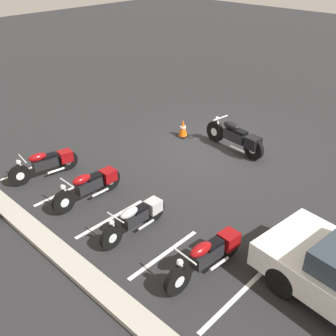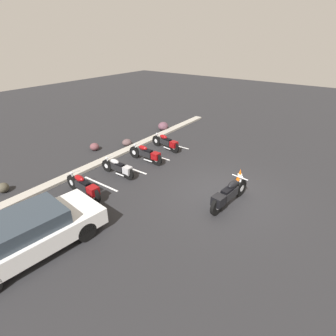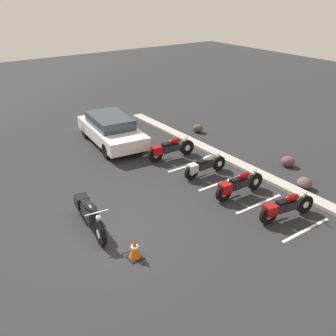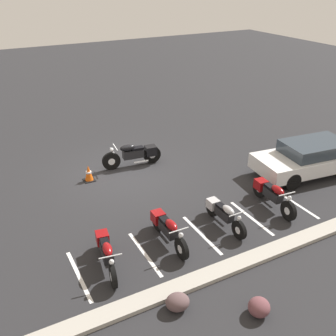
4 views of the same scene
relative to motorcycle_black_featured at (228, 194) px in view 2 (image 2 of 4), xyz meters
The scene contains 18 objects.
ground 0.89m from the motorcycle_black_featured, 35.47° to the left, with size 60.00×60.00×0.00m, color #262628.
motorcycle_black_featured is the anchor object (origin of this frame).
parked_bike_0 5.60m from the motorcycle_black_featured, 119.34° to the left, with size 0.61×2.18×0.86m.
parked_bike_1 5.07m from the motorcycle_black_featured, 98.09° to the left, with size 0.55×1.96×0.77m.
parked_bike_2 5.08m from the motorcycle_black_featured, 76.64° to the left, with size 0.59×2.11×0.83m.
parked_bike_3 5.94m from the motorcycle_black_featured, 59.00° to the left, with size 0.68×2.05×0.81m.
car_white 6.77m from the motorcycle_black_featured, 146.33° to the left, with size 4.47×2.27×1.29m.
concrete_curb 6.81m from the motorcycle_black_featured, 84.98° to the left, with size 18.00×0.50×0.12m, color #A8A399.
landscape_rock_0 8.33m from the motorcycle_black_featured, 85.82° to the left, with size 0.53×0.50×0.41m, color brown.
landscape_rock_1 9.24m from the motorcycle_black_featured, 52.12° to the left, with size 0.78×0.66×0.54m, color brown.
landscape_rock_2 7.61m from the motorcycle_black_featured, 73.53° to the left, with size 0.56×0.49×0.40m, color brown.
landscape_rock_3 9.09m from the motorcycle_black_featured, 119.81° to the left, with size 0.45×0.49×0.40m, color #484335.
traffic_cone 2.06m from the motorcycle_black_featured, ahead, with size 0.40×0.40×0.62m.
stall_line_0 6.30m from the motorcycle_black_featured, 124.85° to the left, with size 0.10×2.10×0.00m, color white.
stall_line_1 5.46m from the motorcycle_black_featured, 108.53° to the left, with size 0.10×2.10×0.00m, color white.
stall_line_2 5.18m from the motorcycle_black_featured, 88.51° to the left, with size 0.10×2.10×0.00m, color white.
stall_line_3 5.55m from the motorcycle_black_featured, 68.84° to the left, with size 0.10×2.10×0.00m, color white.
stall_line_4 6.46m from the motorcycle_black_featured, 53.19° to the left, with size 0.10×2.10×0.00m, color white.
Camera 2 is at (-8.57, -3.44, 5.81)m, focal length 28.00 mm.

